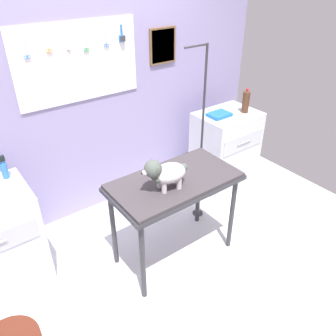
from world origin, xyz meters
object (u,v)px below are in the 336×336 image
object	(u,v)px
cabinet_right	(225,149)
grooming_arm	(201,146)
grooming_table	(175,188)
soda_bottle	(246,101)
dog	(164,173)

from	to	relation	value
cabinet_right	grooming_arm	bearing A→B (deg)	-155.86
grooming_table	soda_bottle	bearing A→B (deg)	20.68
grooming_arm	cabinet_right	xyz separation A→B (m)	(0.66, 0.30, -0.38)
grooming_table	cabinet_right	world-z (taller)	cabinet_right
dog	soda_bottle	distance (m)	1.65
cabinet_right	soda_bottle	xyz separation A→B (m)	(0.17, -0.08, 0.58)
grooming_table	grooming_arm	size ratio (longest dim) A/B	0.61
dog	cabinet_right	size ratio (longest dim) A/B	0.42
dog	soda_bottle	bearing A→B (deg)	20.92
grooming_table	cabinet_right	xyz separation A→B (m)	(1.22, 0.61, -0.30)
soda_bottle	cabinet_right	bearing A→B (deg)	153.31
grooming_arm	cabinet_right	distance (m)	0.82
dog	grooming_table	bearing A→B (deg)	23.05
cabinet_right	grooming_table	bearing A→B (deg)	-153.48
grooming_arm	grooming_table	bearing A→B (deg)	-150.77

